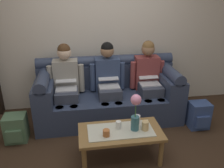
# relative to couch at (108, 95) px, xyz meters

# --- Properties ---
(ground_plane) EXTENTS (14.00, 14.00, 0.00)m
(ground_plane) POSITION_rel_couch_xyz_m (0.00, -1.17, -0.37)
(ground_plane) COLOR #382619
(back_wall_patterned) EXTENTS (6.00, 0.12, 2.90)m
(back_wall_patterned) POSITION_rel_couch_xyz_m (0.00, 0.53, 1.08)
(back_wall_patterned) COLOR beige
(back_wall_patterned) RESTS_ON ground_plane
(couch) EXTENTS (2.23, 0.88, 0.96)m
(couch) POSITION_rel_couch_xyz_m (0.00, 0.00, 0.00)
(couch) COLOR #2D3851
(couch) RESTS_ON ground_plane
(person_left) EXTENTS (0.56, 0.67, 1.22)m
(person_left) POSITION_rel_couch_xyz_m (-0.65, -0.00, 0.29)
(person_left) COLOR #383D4C
(person_left) RESTS_ON ground_plane
(person_middle) EXTENTS (0.56, 0.67, 1.22)m
(person_middle) POSITION_rel_couch_xyz_m (0.00, -0.00, 0.29)
(person_middle) COLOR #383D4C
(person_middle) RESTS_ON ground_plane
(person_right) EXTENTS (0.56, 0.67, 1.22)m
(person_right) POSITION_rel_couch_xyz_m (0.65, -0.00, 0.29)
(person_right) COLOR #383D4C
(person_right) RESTS_ON ground_plane
(coffee_table) EXTENTS (1.00, 0.52, 0.41)m
(coffee_table) POSITION_rel_couch_xyz_m (0.00, -1.06, -0.02)
(coffee_table) COLOR olive
(coffee_table) RESTS_ON ground_plane
(flower_vase) EXTENTS (0.13, 0.13, 0.46)m
(flower_vase) POSITION_rel_couch_xyz_m (0.17, -1.07, 0.29)
(flower_vase) COLOR #336672
(flower_vase) RESTS_ON coffee_table
(cup_near_left) EXTENTS (0.07, 0.07, 0.10)m
(cup_near_left) POSITION_rel_couch_xyz_m (-0.02, -1.02, 0.08)
(cup_near_left) COLOR white
(cup_near_left) RESTS_ON coffee_table
(cup_near_right) EXTENTS (0.08, 0.08, 0.11)m
(cup_near_right) POSITION_rel_couch_xyz_m (0.23, -0.95, 0.09)
(cup_near_right) COLOR silver
(cup_near_right) RESTS_ON coffee_table
(cup_far_center) EXTENTS (0.08, 0.08, 0.08)m
(cup_far_center) POSITION_rel_couch_xyz_m (-0.18, -1.15, 0.08)
(cup_far_center) COLOR #B26633
(cup_far_center) RESTS_ON coffee_table
(cup_far_left) EXTENTS (0.08, 0.08, 0.11)m
(cup_far_left) POSITION_rel_couch_xyz_m (0.29, -1.10, 0.09)
(cup_far_left) COLOR #DBB77A
(cup_far_left) RESTS_ON coffee_table
(backpack_left) EXTENTS (0.29, 0.30, 0.38)m
(backpack_left) POSITION_rel_couch_xyz_m (-1.36, -0.48, -0.18)
(backpack_left) COLOR #4C6B4C
(backpack_left) RESTS_ON ground_plane
(backpack_right) EXTENTS (0.29, 0.28, 0.41)m
(backpack_right) POSITION_rel_couch_xyz_m (1.30, -0.55, -0.17)
(backpack_right) COLOR #33477A
(backpack_right) RESTS_ON ground_plane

